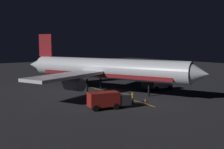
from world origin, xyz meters
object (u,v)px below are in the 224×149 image
at_px(airliner, 103,69).
at_px(traffic_cone_near_left, 94,99).
at_px(baggage_truck, 107,100).
at_px(ground_crew_worker, 133,98).
at_px(catering_truck, 158,84).
at_px(traffic_cone_near_right, 145,100).

bearing_deg(airliner, traffic_cone_near_left, 42.95).
bearing_deg(baggage_truck, airliner, -124.69).
bearing_deg(baggage_truck, ground_crew_worker, -176.45).
relative_size(catering_truck, ground_crew_worker, 3.64).
xyz_separation_m(airliner, ground_crew_worker, (3.02, 11.55, -3.39)).
bearing_deg(ground_crew_worker, traffic_cone_near_left, -58.82).
relative_size(baggage_truck, ground_crew_worker, 3.70).
height_order(airliner, traffic_cone_near_right, airliner).
relative_size(catering_truck, traffic_cone_near_left, 11.53).
distance_m(baggage_truck, traffic_cone_near_left, 6.26).
height_order(airliner, baggage_truck, airliner).
distance_m(catering_truck, traffic_cone_near_right, 12.05).
relative_size(baggage_truck, traffic_cone_near_left, 11.69).
xyz_separation_m(baggage_truck, catering_truck, (-17.79, -6.30, -0.08)).
xyz_separation_m(baggage_truck, traffic_cone_near_left, (-1.81, -5.91, -1.00)).
xyz_separation_m(airliner, baggage_truck, (8.22, 11.87, -3.03)).
bearing_deg(catering_truck, airliner, -30.20).
xyz_separation_m(airliner, catering_truck, (-9.57, 5.57, -3.11)).
distance_m(airliner, traffic_cone_near_right, 12.64).
height_order(baggage_truck, traffic_cone_near_left, baggage_truck).
relative_size(ground_crew_worker, traffic_cone_near_left, 3.16).
height_order(ground_crew_worker, traffic_cone_near_right, ground_crew_worker).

